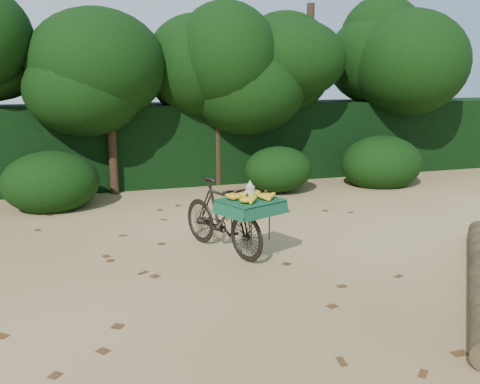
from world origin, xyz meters
name	(u,v)px	position (x,y,z in m)	size (l,w,h in m)	color
ground	(296,273)	(0.00, 0.00, 0.00)	(80.00, 80.00, 0.00)	tan
vendor_bicycle	(223,216)	(-0.65, 1.05, 0.52)	(1.22, 1.86, 1.03)	black
hedge_backdrop	(188,142)	(0.00, 6.30, 0.90)	(26.00, 1.80, 1.80)	black
tree_row	(164,96)	(-0.65, 5.50, 2.00)	(14.50, 2.00, 4.00)	black
bush_clumps	(233,174)	(0.50, 4.30, 0.45)	(8.80, 1.70, 0.90)	black
leaf_litter	(277,256)	(0.00, 0.65, 0.01)	(7.00, 7.30, 0.01)	#502F15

